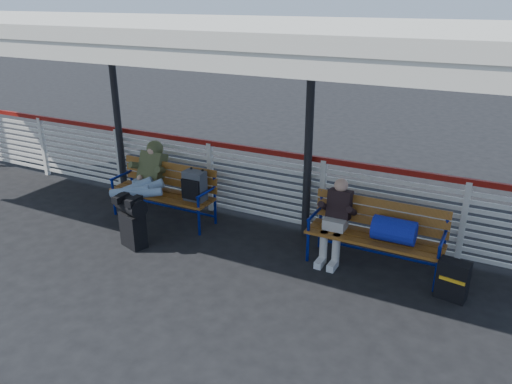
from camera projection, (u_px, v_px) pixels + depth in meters
The scene contains 9 objects.
ground at pixel (140, 257), 7.06m from camera, with size 60.00×60.00×0.00m, color black.
fence at pixel (210, 174), 8.39m from camera, with size 12.08×0.08×1.24m.
canopy at pixel (163, 29), 6.66m from camera, with size 12.60×3.60×3.16m.
luggage_stack at pixel (132, 219), 7.22m from camera, with size 0.53×0.40×0.79m.
bench_left at pixel (175, 186), 8.01m from camera, with size 1.80×0.56×0.94m.
bench_right at pixel (384, 230), 6.56m from camera, with size 1.80×0.56×0.92m.
traveler_man at pixel (143, 184), 7.84m from camera, with size 0.94×1.64×0.77m.
companion_person at pixel (336, 219), 6.83m from camera, with size 0.32×0.66×1.15m.
suitcase_side at pixel (453, 280), 6.02m from camera, with size 0.39×0.27×0.50m.
Camera 1 is at (4.33, -4.77, 3.44)m, focal length 35.00 mm.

